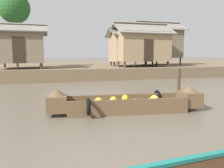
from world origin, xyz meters
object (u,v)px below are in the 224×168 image
stilt_house_left (21,46)px  mooring_post (179,83)px  stilt_house_mid_right (140,46)px  palm_tree_near (14,8)px  stilt_house_mid_left (133,47)px  stilt_house_right (158,43)px  banana_boat (128,103)px

stilt_house_left → mooring_post: size_ratio=3.01×
stilt_house_left → stilt_house_mid_right: 9.79m
stilt_house_left → palm_tree_near: bearing=104.0°
stilt_house_mid_left → stilt_house_right: bearing=26.8°
palm_tree_near → stilt_house_right: bearing=3.0°
palm_tree_near → mooring_post: (8.01, -11.84, -5.05)m
stilt_house_mid_right → palm_tree_near: bearing=168.5°
banana_boat → stilt_house_mid_left: 13.87m
stilt_house_mid_right → mooring_post: 10.22m
stilt_house_mid_left → stilt_house_right: size_ratio=0.96×
stilt_house_left → stilt_house_mid_left: size_ratio=0.82×
banana_boat → stilt_house_left: bearing=111.0°
banana_boat → stilt_house_left: stilt_house_left is taller
banana_boat → mooring_post: bearing=29.9°
stilt_house_left → mooring_post: (7.43, -9.48, -1.89)m
stilt_house_left → stilt_house_mid_right: bearing=1.5°
stilt_house_left → stilt_house_right: size_ratio=0.78×
banana_boat → mooring_post: (3.10, 1.78, 0.35)m
stilt_house_mid_left → mooring_post: stilt_house_mid_left is taller
banana_boat → palm_tree_near: size_ratio=0.85×
stilt_house_mid_right → stilt_house_right: (3.17, 2.81, 0.48)m
banana_boat → stilt_house_left: (-4.33, 11.27, 2.25)m
stilt_house_right → mooring_post: 13.93m
stilt_house_mid_right → stilt_house_mid_left: bearing=100.2°
banana_boat → stilt_house_mid_right: size_ratio=1.04×
stilt_house_mid_left → stilt_house_mid_right: (0.20, -1.11, 0.08)m
stilt_house_left → stilt_house_mid_right: size_ratio=0.78×
stilt_house_left → stilt_house_right: (12.96, 3.06, 0.61)m
stilt_house_mid_right → stilt_house_right: size_ratio=1.01×
banana_boat → stilt_house_mid_right: bearing=64.6°
stilt_house_left → stilt_house_mid_left: bearing=8.1°
palm_tree_near → mooring_post: 15.16m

